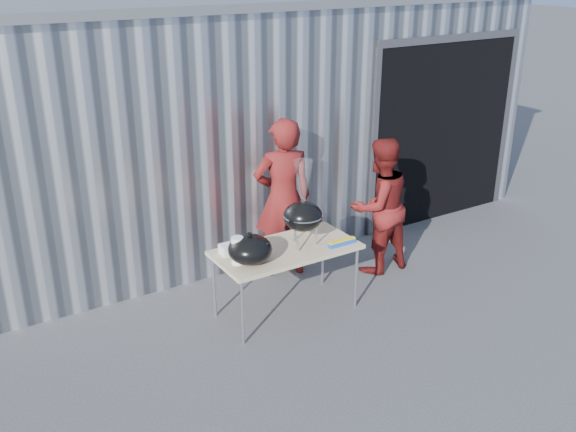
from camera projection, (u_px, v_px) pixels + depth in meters
ground at (313, 336)px, 6.48m from camera, size 80.00×80.00×0.00m
building at (199, 95)px, 9.95m from camera, size 8.20×6.20×3.10m
folding_table at (286, 252)px, 6.66m from camera, size 1.50×0.75×0.75m
kettle_grill at (303, 208)px, 6.54m from camera, size 0.41×0.41×0.93m
grill_lid at (250, 249)px, 6.28m from camera, size 0.44×0.44×0.32m
paper_towels at (238, 250)px, 6.27m from camera, size 0.12×0.12×0.28m
white_tub at (230, 249)px, 6.51m from camera, size 0.20×0.15×0.10m
foil_box at (342, 243)px, 6.70m from camera, size 0.32×0.06×0.06m
person_cook at (283, 198)px, 7.43m from camera, size 0.80×0.64×1.90m
person_bystander at (379, 206)px, 7.56m from camera, size 0.80×0.62×1.64m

